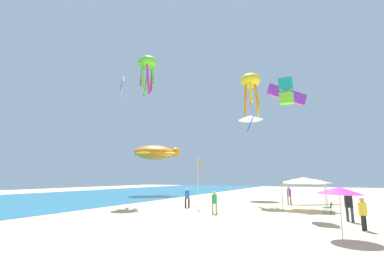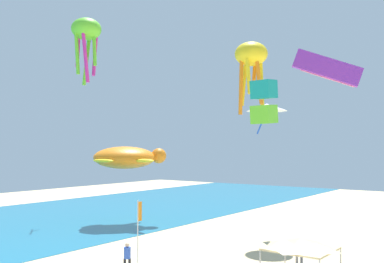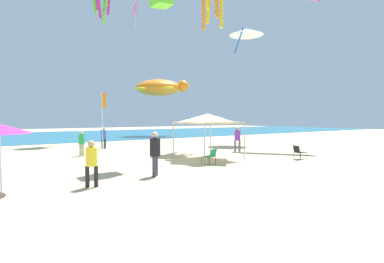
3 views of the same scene
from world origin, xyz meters
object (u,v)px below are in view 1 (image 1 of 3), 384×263
object	(u,v)px
folding_chair_right_of_tent	(348,202)
person_beachcomber	(187,196)
canopy_tent	(304,181)
folding_chair_near_cooler	(329,207)
person_kite_handler	(289,194)
kite_diamond_pink	(122,85)
banner_flag	(198,178)
kite_turtle_orange	(155,153)
kite_box_teal	(286,91)
person_by_tent	(214,201)
kite_parafoil_purple	(287,95)
kite_delta_white	(250,118)
person_far_stroller	(349,203)
kite_octopus_lime	(148,65)
beach_umbrella	(339,190)
kite_octopus_yellow	(251,83)
person_near_umbrella	(363,211)

from	to	relation	value
folding_chair_right_of_tent	person_beachcomber	distance (m)	14.73
canopy_tent	folding_chair_right_of_tent	xyz separation A→B (m)	(4.24, -3.25, -1.91)
folding_chair_near_cooler	person_kite_handler	xyz separation A→B (m)	(5.43, 3.53, 0.57)
kite_diamond_pink	banner_flag	bearing A→B (deg)	175.08
person_kite_handler	person_beachcomber	bearing A→B (deg)	-8.19
banner_flag	person_kite_handler	bearing A→B (deg)	-40.70
kite_turtle_orange	kite_box_teal	world-z (taller)	kite_box_teal
canopy_tent	person_by_tent	bearing A→B (deg)	133.65
banner_flag	person_kite_handler	world-z (taller)	banner_flag
folding_chair_right_of_tent	folding_chair_near_cooler	distance (m)	5.66
kite_parafoil_purple	kite_delta_white	world-z (taller)	kite_parafoil_purple
kite_turtle_orange	kite_diamond_pink	world-z (taller)	kite_diamond_pink
person_far_stroller	person_kite_handler	size ratio (longest dim) A/B	1.05
person_by_tent	kite_parafoil_purple	xyz separation A→B (m)	(16.73, -3.60, 12.52)
kite_octopus_lime	kite_box_teal	bearing A→B (deg)	-25.41
person_by_tent	kite_octopus_lime	bearing A→B (deg)	-41.11
canopy_tent	kite_parafoil_purple	bearing A→B (deg)	11.52
beach_umbrella	kite_box_teal	xyz separation A→B (m)	(7.83, 2.93, 7.47)
kite_octopus_yellow	kite_diamond_pink	size ratio (longest dim) A/B	1.19
folding_chair_right_of_tent	person_near_umbrella	xyz separation A→B (m)	(-12.17, -0.07, 0.50)
person_by_tent	kite_octopus_yellow	distance (m)	16.40
beach_umbrella	kite_octopus_lime	bearing A→B (deg)	61.38
folding_chair_near_cooler	kite_octopus_yellow	xyz separation A→B (m)	(6.04, 7.13, 13.12)
folding_chair_right_of_tent	person_near_umbrella	distance (m)	12.18
canopy_tent	beach_umbrella	xyz separation A→B (m)	(-10.58, -2.28, -0.30)
person_far_stroller	person_by_tent	world-z (taller)	person_far_stroller
kite_parafoil_purple	kite_octopus_lime	distance (m)	18.44
kite_octopus_yellow	kite_box_teal	bearing A→B (deg)	18.59
kite_delta_white	kite_octopus_lime	world-z (taller)	kite_octopus_lime
kite_parafoil_purple	kite_delta_white	bearing A→B (deg)	164.15
beach_umbrella	kite_octopus_lime	distance (m)	25.51
banner_flag	person_beachcomber	bearing A→B (deg)	68.86
banner_flag	kite_delta_white	bearing A→B (deg)	-5.31
person_beachcomber	person_by_tent	distance (m)	4.76
folding_chair_right_of_tent	kite_delta_white	xyz separation A→B (m)	(6.18, 10.27, 10.22)
person_by_tent	folding_chair_right_of_tent	bearing A→B (deg)	-147.55
canopy_tent	person_far_stroller	bearing A→B (deg)	-150.91
folding_chair_right_of_tent	kite_delta_white	size ratio (longest dim) A/B	0.21
folding_chair_right_of_tent	kite_octopus_yellow	distance (m)	15.74
folding_chair_near_cooler	kite_diamond_pink	size ratio (longest dim) A/B	0.19
kite_box_teal	kite_parafoil_purple	xyz separation A→B (m)	(13.88, 1.62, 3.92)
folding_chair_right_of_tent	person_far_stroller	size ratio (longest dim) A/B	0.44
person_near_umbrella	person_far_stroller	world-z (taller)	person_far_stroller
kite_octopus_yellow	kite_delta_white	size ratio (longest dim) A/B	1.28
banner_flag	person_by_tent	distance (m)	3.73
person_kite_handler	kite_octopus_yellow	xyz separation A→B (m)	(0.62, 3.60, 12.55)
person_far_stroller	person_by_tent	size ratio (longest dim) A/B	1.14
banner_flag	kite_delta_white	size ratio (longest dim) A/B	1.11
person_near_umbrella	kite_octopus_lime	size ratio (longest dim) A/B	0.33
folding_chair_right_of_tent	banner_flag	xyz separation A→B (m)	(-7.55, 11.55, 2.15)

